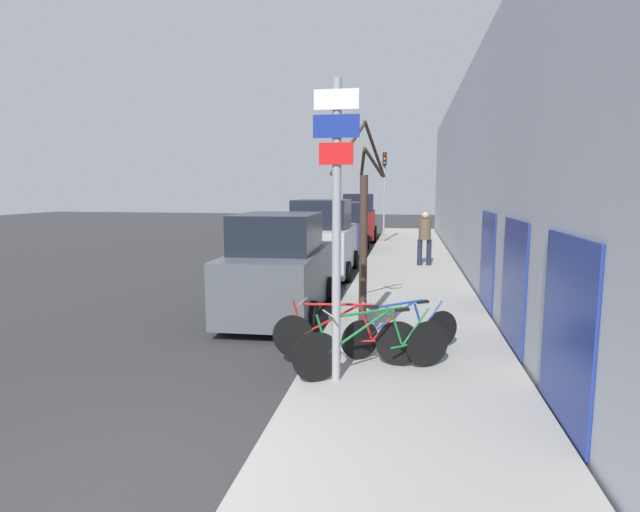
{
  "coord_description": "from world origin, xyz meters",
  "views": [
    {
      "loc": [
        2.48,
        -3.65,
        2.75
      ],
      "look_at": [
        0.69,
        6.57,
        1.35
      ],
      "focal_mm": 28.0,
      "sensor_mm": 36.0,
      "label": 1
    }
  ],
  "objects_px": {
    "bicycle_1": "(345,336)",
    "signpost": "(336,220)",
    "parked_car_0": "(279,269)",
    "street_tree": "(364,232)",
    "parked_car_2": "(345,230)",
    "parked_car_3": "(359,219)",
    "bicycle_2": "(402,331)",
    "bicycle_0": "(374,346)",
    "traffic_light": "(384,183)",
    "pedestrian_near": "(425,235)",
    "parked_car_1": "(323,241)"
  },
  "relations": [
    {
      "from": "signpost",
      "to": "street_tree",
      "type": "bearing_deg",
      "value": 88.02
    },
    {
      "from": "parked_car_2",
      "to": "parked_car_3",
      "type": "height_order",
      "value": "parked_car_3"
    },
    {
      "from": "bicycle_0",
      "to": "traffic_light",
      "type": "relative_size",
      "value": 0.47
    },
    {
      "from": "pedestrian_near",
      "to": "street_tree",
      "type": "xyz_separation_m",
      "value": [
        -1.41,
        -7.86,
        0.73
      ]
    },
    {
      "from": "parked_car_1",
      "to": "pedestrian_near",
      "type": "relative_size",
      "value": 2.37
    },
    {
      "from": "bicycle_1",
      "to": "bicycle_2",
      "type": "xyz_separation_m",
      "value": [
        0.85,
        0.54,
        -0.03
      ]
    },
    {
      "from": "signpost",
      "to": "bicycle_0",
      "type": "relative_size",
      "value": 1.89
    },
    {
      "from": "signpost",
      "to": "parked_car_2",
      "type": "relative_size",
      "value": 0.9
    },
    {
      "from": "parked_car_0",
      "to": "parked_car_1",
      "type": "relative_size",
      "value": 0.98
    },
    {
      "from": "parked_car_2",
      "to": "parked_car_1",
      "type": "bearing_deg",
      "value": -92.98
    },
    {
      "from": "parked_car_3",
      "to": "bicycle_0",
      "type": "bearing_deg",
      "value": -87.0
    },
    {
      "from": "signpost",
      "to": "parked_car_3",
      "type": "relative_size",
      "value": 0.82
    },
    {
      "from": "bicycle_1",
      "to": "street_tree",
      "type": "relative_size",
      "value": 0.59
    },
    {
      "from": "parked_car_1",
      "to": "parked_car_0",
      "type": "bearing_deg",
      "value": -91.53
    },
    {
      "from": "bicycle_1",
      "to": "bicycle_2",
      "type": "relative_size",
      "value": 1.27
    },
    {
      "from": "parked_car_1",
      "to": "street_tree",
      "type": "xyz_separation_m",
      "value": [
        1.86,
        -6.31,
        0.85
      ]
    },
    {
      "from": "bicycle_1",
      "to": "parked_car_2",
      "type": "distance_m",
      "value": 14.42
    },
    {
      "from": "street_tree",
      "to": "traffic_light",
      "type": "xyz_separation_m",
      "value": [
        -0.35,
        15.46,
        1.09
      ]
    },
    {
      "from": "parked_car_0",
      "to": "parked_car_2",
      "type": "relative_size",
      "value": 0.95
    },
    {
      "from": "parked_car_0",
      "to": "parked_car_1",
      "type": "bearing_deg",
      "value": 87.69
    },
    {
      "from": "bicycle_2",
      "to": "parked_car_1",
      "type": "relative_size",
      "value": 0.41
    },
    {
      "from": "bicycle_0",
      "to": "parked_car_2",
      "type": "bearing_deg",
      "value": -20.8
    },
    {
      "from": "bicycle_1",
      "to": "street_tree",
      "type": "height_order",
      "value": "street_tree"
    },
    {
      "from": "parked_car_1",
      "to": "parked_car_2",
      "type": "height_order",
      "value": "parked_car_1"
    },
    {
      "from": "parked_car_0",
      "to": "parked_car_3",
      "type": "relative_size",
      "value": 0.87
    },
    {
      "from": "parked_car_0",
      "to": "parked_car_1",
      "type": "height_order",
      "value": "parked_car_1"
    },
    {
      "from": "parked_car_2",
      "to": "pedestrian_near",
      "type": "distance_m",
      "value": 5.34
    },
    {
      "from": "signpost",
      "to": "bicycle_1",
      "type": "height_order",
      "value": "signpost"
    },
    {
      "from": "bicycle_0",
      "to": "signpost",
      "type": "bearing_deg",
      "value": 92.63
    },
    {
      "from": "parked_car_0",
      "to": "parked_car_3",
      "type": "distance_m",
      "value": 16.79
    },
    {
      "from": "parked_car_0",
      "to": "parked_car_2",
      "type": "height_order",
      "value": "parked_car_0"
    },
    {
      "from": "parked_car_3",
      "to": "bicycle_1",
      "type": "bearing_deg",
      "value": -88.22
    },
    {
      "from": "signpost",
      "to": "parked_car_2",
      "type": "xyz_separation_m",
      "value": [
        -1.74,
        15.06,
        -1.35
      ]
    },
    {
      "from": "bicycle_0",
      "to": "traffic_light",
      "type": "bearing_deg",
      "value": -27.09
    },
    {
      "from": "bicycle_2",
      "to": "street_tree",
      "type": "xyz_separation_m",
      "value": [
        -0.77,
        1.67,
        1.43
      ]
    },
    {
      "from": "parked_car_0",
      "to": "signpost",
      "type": "bearing_deg",
      "value": -66.94
    },
    {
      "from": "bicycle_0",
      "to": "parked_car_0",
      "type": "xyz_separation_m",
      "value": [
        -2.29,
        3.53,
        0.47
      ]
    },
    {
      "from": "parked_car_0",
      "to": "street_tree",
      "type": "relative_size",
      "value": 1.1
    },
    {
      "from": "bicycle_1",
      "to": "pedestrian_near",
      "type": "relative_size",
      "value": 1.25
    },
    {
      "from": "parked_car_1",
      "to": "parked_car_3",
      "type": "xyz_separation_m",
      "value": [
        0.06,
        11.36,
        0.04
      ]
    },
    {
      "from": "signpost",
      "to": "parked_car_0",
      "type": "xyz_separation_m",
      "value": [
        -1.79,
        3.85,
        -1.32
      ]
    },
    {
      "from": "bicycle_1",
      "to": "signpost",
      "type": "bearing_deg",
      "value": -179.0
    },
    {
      "from": "bicycle_0",
      "to": "traffic_light",
      "type": "distance_m",
      "value": 18.3
    },
    {
      "from": "parked_car_3",
      "to": "street_tree",
      "type": "relative_size",
      "value": 1.26
    },
    {
      "from": "parked_car_0",
      "to": "parked_car_2",
      "type": "distance_m",
      "value": 11.21
    },
    {
      "from": "bicycle_0",
      "to": "parked_car_3",
      "type": "xyz_separation_m",
      "value": [
        -2.2,
        20.32,
        0.58
      ]
    },
    {
      "from": "parked_car_3",
      "to": "parked_car_2",
      "type": "bearing_deg",
      "value": -93.6
    },
    {
      "from": "bicycle_1",
      "to": "parked_car_2",
      "type": "height_order",
      "value": "parked_car_2"
    },
    {
      "from": "signpost",
      "to": "bicycle_0",
      "type": "height_order",
      "value": "signpost"
    },
    {
      "from": "parked_car_3",
      "to": "parked_car_1",
      "type": "bearing_deg",
      "value": -93.47
    }
  ]
}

